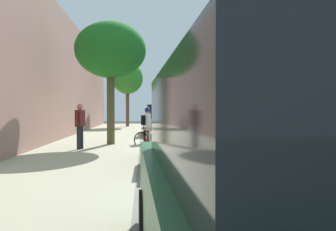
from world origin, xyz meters
name	(u,v)px	position (x,y,z in m)	size (l,w,h in m)	color
ground	(188,146)	(0.00, 0.00, 0.00)	(65.54, 65.54, 0.00)	#292929
sidewalk	(96,145)	(4.20, 0.00, 0.08)	(3.98, 40.96, 0.16)	#B3B193
curb_edge	(142,144)	(2.12, 0.00, 0.08)	(0.16, 40.96, 0.16)	gray
lane_stripe_centre	(252,144)	(-3.15, -0.48, 0.00)	(0.14, 40.00, 0.01)	white
lane_stripe_bike_edge	(174,146)	(0.65, 0.00, 0.00)	(0.12, 40.96, 0.01)	white
building_facade	(45,70)	(6.44, 0.00, 3.41)	(0.50, 40.96, 6.82)	#A07365
parked_sedan_red_nearest	(157,120)	(0.92, -13.35, 0.75)	(1.91, 4.44, 1.52)	maroon
parked_pickup_tan_second	(161,122)	(0.99, -5.35, 0.90)	(2.11, 5.34, 1.95)	tan
parked_sedan_grey_mid	(181,142)	(0.98, 5.97, 0.75)	(1.87, 4.42, 1.52)	slate
parked_suv_green_far	(276,198)	(1.06, 13.25, 1.03)	(2.08, 4.76, 1.99)	#1E512D
bicycle_at_curb	(152,139)	(1.66, 0.49, 0.37)	(1.62, 0.73, 0.75)	black
cyclist_with_backpack	(147,122)	(1.88, 0.05, 1.09)	(0.45, 0.61, 1.77)	#C6B284
street_tree_near_cyclist	(127,78)	(3.47, -15.13, 4.44)	(2.75, 2.75, 5.75)	brown
street_tree_mid_block	(111,51)	(3.47, 0.55, 4.22)	(3.08, 3.08, 5.31)	#4D482A
pedestrian_on_phone	(80,123)	(4.46, 2.40, 1.15)	(0.34, 0.59, 1.74)	black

